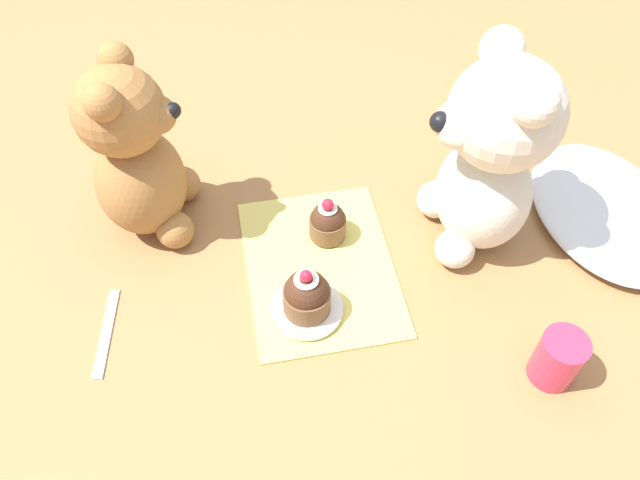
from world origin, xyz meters
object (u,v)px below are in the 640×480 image
(saucer_plate, at_px, (307,308))
(cupcake_near_cream_bear, at_px, (328,222))
(juice_glass, at_px, (558,359))
(teddy_bear_cream, at_px, (491,156))
(teddy_bear_tan, at_px, (137,157))
(teaspoon, at_px, (106,332))
(cupcake_near_tan_bear, at_px, (307,295))

(saucer_plate, bearing_deg, cupcake_near_cream_bear, 157.22)
(saucer_plate, xyz_separation_m, juice_glass, (0.13, 0.26, 0.03))
(saucer_plate, distance_m, juice_glass, 0.29)
(teddy_bear_cream, xyz_separation_m, teddy_bear_tan, (-0.10, -0.41, -0.02))
(teaspoon, bearing_deg, cupcake_near_tan_bear, 94.81)
(cupcake_near_cream_bear, bearing_deg, cupcake_near_tan_bear, -22.78)
(teddy_bear_tan, distance_m, cupcake_near_cream_bear, 0.25)
(juice_glass, bearing_deg, teddy_bear_cream, -174.49)
(saucer_plate, bearing_deg, juice_glass, 62.93)
(cupcake_near_cream_bear, xyz_separation_m, saucer_plate, (0.11, -0.05, -0.02))
(cupcake_near_tan_bear, bearing_deg, teaspoon, -93.71)
(teddy_bear_tan, distance_m, saucer_plate, 0.28)
(teddy_bear_cream, bearing_deg, saucer_plate, -69.35)
(cupcake_near_tan_bear, relative_size, teaspoon, 0.60)
(juice_glass, bearing_deg, saucer_plate, -117.07)
(saucer_plate, bearing_deg, teddy_bear_tan, -136.43)
(teddy_bear_cream, bearing_deg, juice_glass, 6.33)
(saucer_plate, distance_m, cupcake_near_tan_bear, 0.03)
(cupcake_near_tan_bear, bearing_deg, juice_glass, 62.93)
(saucer_plate, relative_size, cupcake_near_tan_bear, 1.21)
(cupcake_near_cream_bear, distance_m, juice_glass, 0.32)
(cupcake_near_tan_bear, relative_size, juice_glass, 1.05)
(cupcake_near_cream_bear, bearing_deg, teddy_bear_tan, -108.34)
(cupcake_near_cream_bear, distance_m, teaspoon, 0.30)
(teddy_bear_tan, distance_m, juice_glass, 0.54)
(cupcake_near_tan_bear, distance_m, juice_glass, 0.29)
(saucer_plate, xyz_separation_m, teaspoon, (-0.02, -0.24, -0.01))
(saucer_plate, relative_size, teaspoon, 0.72)
(saucer_plate, height_order, teaspoon, saucer_plate)
(teddy_bear_tan, xyz_separation_m, cupcake_near_cream_bear, (0.07, 0.22, -0.09))
(juice_glass, xyz_separation_m, teaspoon, (-0.15, -0.50, -0.03))
(teaspoon, bearing_deg, cupcake_near_cream_bear, 117.18)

